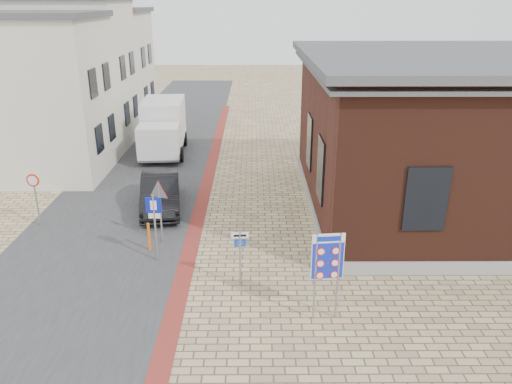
# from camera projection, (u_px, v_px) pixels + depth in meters

# --- Properties ---
(ground) EXTENTS (120.00, 120.00, 0.00)m
(ground) POSITION_uv_depth(u_px,v_px,m) (241.00, 290.00, 16.21)
(ground) COLOR tan
(ground) RESTS_ON ground
(road_strip) EXTENTS (7.00, 60.00, 0.02)m
(road_strip) POSITION_uv_depth(u_px,v_px,m) (156.00, 156.00, 30.17)
(road_strip) COLOR #38383A
(road_strip) RESTS_ON ground
(curb_strip) EXTENTS (0.60, 40.00, 0.02)m
(curb_strip) POSITION_uv_depth(u_px,v_px,m) (207.00, 184.00, 25.52)
(curb_strip) COLOR maroon
(curb_strip) RESTS_ON ground
(brick_building) EXTENTS (13.00, 13.00, 6.80)m
(brick_building) POSITION_uv_depth(u_px,v_px,m) (452.00, 132.00, 21.52)
(brick_building) COLOR gray
(brick_building) RESTS_ON ground
(townhouse_near) EXTENTS (7.40, 6.40, 8.30)m
(townhouse_near) POSITION_uv_depth(u_px,v_px,m) (34.00, 96.00, 25.84)
(townhouse_near) COLOR silver
(townhouse_near) RESTS_ON ground
(townhouse_mid) EXTENTS (7.40, 6.40, 9.10)m
(townhouse_mid) POSITION_uv_depth(u_px,v_px,m) (72.00, 72.00, 31.30)
(townhouse_mid) COLOR silver
(townhouse_mid) RESTS_ON ground
(townhouse_far) EXTENTS (7.40, 6.40, 8.30)m
(townhouse_far) POSITION_uv_depth(u_px,v_px,m) (100.00, 67.00, 37.04)
(townhouse_far) COLOR silver
(townhouse_far) RESTS_ON ground
(bike_rack) EXTENTS (0.08, 1.80, 0.60)m
(bike_rack) POSITION_uv_depth(u_px,v_px,m) (315.00, 251.00, 18.18)
(bike_rack) COLOR slate
(bike_rack) RESTS_ON ground
(sedan) EXTENTS (2.36, 4.93, 1.56)m
(sedan) POSITION_uv_depth(u_px,v_px,m) (161.00, 192.00, 22.31)
(sedan) COLOR black
(sedan) RESTS_ON ground
(box_truck) EXTENTS (2.85, 6.11, 3.12)m
(box_truck) POSITION_uv_depth(u_px,v_px,m) (163.00, 127.00, 30.21)
(box_truck) COLOR slate
(box_truck) RESTS_ON ground
(border_sign) EXTENTS (0.95, 0.15, 2.77)m
(border_sign) POSITION_uv_depth(u_px,v_px,m) (328.00, 259.00, 14.10)
(border_sign) COLOR gray
(border_sign) RESTS_ON ground
(essen_sign) EXTENTS (0.56, 0.08, 2.07)m
(essen_sign) POSITION_uv_depth(u_px,v_px,m) (240.00, 249.00, 16.00)
(essen_sign) COLOR gray
(essen_sign) RESTS_ON ground
(parking_sign) EXTENTS (0.56, 0.07, 2.54)m
(parking_sign) POSITION_uv_depth(u_px,v_px,m) (154.00, 217.00, 17.43)
(parking_sign) COLOR gray
(parking_sign) RESTS_ON ground
(yield_sign) EXTENTS (0.84, 0.39, 2.50)m
(yield_sign) POSITION_uv_depth(u_px,v_px,m) (159.00, 197.00, 18.77)
(yield_sign) COLOR gray
(yield_sign) RESTS_ON ground
(speed_sign) EXTENTS (0.54, 0.07, 2.30)m
(speed_sign) POSITION_uv_depth(u_px,v_px,m) (35.00, 192.00, 20.28)
(speed_sign) COLOR gray
(speed_sign) RESTS_ON ground
(bollard) EXTENTS (0.13, 0.13, 1.12)m
(bollard) POSITION_uv_depth(u_px,v_px,m) (149.00, 237.00, 18.60)
(bollard) COLOR orange
(bollard) RESTS_ON ground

